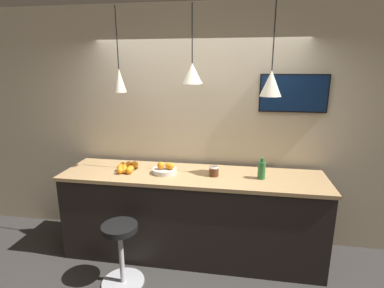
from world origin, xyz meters
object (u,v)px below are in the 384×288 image
Objects in this scene: bar_stool at (121,246)px; fruit_bowl at (165,169)px; juice_bottle at (262,170)px; mounted_tv at (294,93)px; spread_jar at (214,171)px.

fruit_bowl reaches higher than bar_stool.
bar_stool is at bearing -156.10° from juice_bottle.
mounted_tv is at bearing 53.00° from juice_bottle.
bar_stool is 2.49m from mounted_tv.
spread_jar is 0.14× the size of mounted_tv.
mounted_tv reaches higher than juice_bottle.
fruit_bowl is 1.69m from mounted_tv.
bar_stool is 1.66m from juice_bottle.
mounted_tv is at bearing 31.59° from bar_stool.
mounted_tv is (0.85, 0.44, 0.83)m from spread_jar.
juice_bottle reaches higher than fruit_bowl.
juice_bottle is 2.19× the size of spread_jar.
spread_jar reaches higher than bar_stool.
mounted_tv reaches higher than spread_jar.
bar_stool is 0.93m from fruit_bowl.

